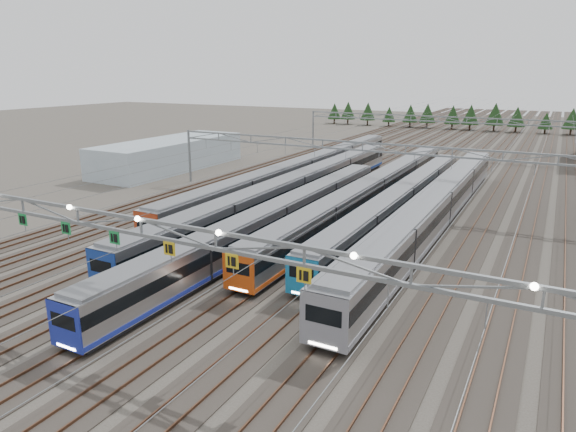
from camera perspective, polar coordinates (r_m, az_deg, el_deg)
The scene contains 13 objects.
ground at distance 35.64m, azimuth -15.11°, elevation -12.49°, with size 400.00×400.00×0.00m, color #47423A.
track_bed at distance 125.43m, azimuth 17.58°, elevation 8.12°, with size 54.00×260.00×5.42m.
train_a at distance 77.31m, azimuth 1.68°, elevation 5.03°, with size 2.95×67.41×3.85m.
train_b at distance 65.13m, azimuth 0.72°, elevation 2.99°, with size 2.94×63.32×3.83m.
train_c at distance 51.87m, azimuth -1.47°, elevation -0.51°, with size 2.74×51.10×3.56m.
train_d at distance 65.66m, azimuth 9.46°, elevation 2.78°, with size 2.78×62.45×3.62m.
train_e at distance 61.65m, azimuth 12.53°, elevation 1.71°, with size 2.68×53.38×3.49m.
train_f at distance 58.16m, azimuth 16.13°, elevation 0.94°, with size 3.15×60.64×4.11m.
gantry_near at distance 32.91m, azimuth -16.18°, elevation -1.59°, with size 56.36×0.61×8.08m.
gantry_mid at distance 67.11m, azimuth 8.25°, elevation 6.88°, with size 56.36×0.36×8.00m.
gantry_far at distance 110.26m, azimuth 16.31°, elevation 9.84°, with size 56.36×0.36×8.00m.
west_shed at distance 93.01m, azimuth -12.99°, elevation 6.68°, with size 10.00×30.00×5.09m, color #9CAFBA.
treeline at distance 160.85m, azimuth 20.93°, elevation 10.34°, with size 100.10×5.60×7.02m.
Camera 1 is at (22.11, -22.54, 16.53)m, focal length 32.00 mm.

